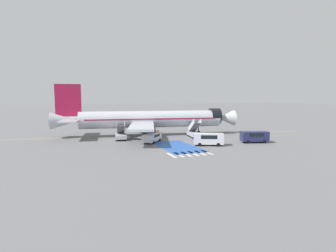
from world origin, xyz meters
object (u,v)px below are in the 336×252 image
object	(u,v)px
service_van_1	(152,137)
service_van_2	(254,136)
boarding_stairs_aft	(121,135)
boarding_stairs_forward	(194,133)
ground_crew_1	(158,133)
airliner	(149,119)
service_van_0	(209,138)
fuel_tanker	(96,121)
ground_crew_0	(145,135)

from	to	relation	value
service_van_1	service_van_2	size ratio (longest dim) A/B	0.98
boarding_stairs_aft	boarding_stairs_forward	bearing A→B (deg)	-0.00
boarding_stairs_aft	ground_crew_1	size ratio (longest dim) A/B	3.16
boarding_stairs_forward	ground_crew_1	xyz separation A→B (m)	(-7.65, 2.09, -0.01)
airliner	boarding_stairs_forward	world-z (taller)	airliner
service_van_0	service_van_2	xyz separation A→B (m)	(9.75, -0.46, -0.02)
service_van_0	boarding_stairs_aft	bearing A→B (deg)	-109.08
airliner	fuel_tanker	bearing A→B (deg)	-149.99
boarding_stairs_aft	ground_crew_0	size ratio (longest dim) A/B	3.42
boarding_stairs_aft	service_van_1	xyz separation A→B (m)	(4.99, -5.55, 0.08)
ground_crew_1	airliner	bearing A→B (deg)	-107.93
fuel_tanker	service_van_2	bearing A→B (deg)	-144.08
boarding_stairs_forward	ground_crew_1	bearing A→B (deg)	174.20
service_van_2	ground_crew_0	size ratio (longest dim) A/B	3.40
service_van_2	ground_crew_0	xyz separation A→B (m)	(-18.21, 11.78, -0.37)
service_van_0	service_van_2	size ratio (longest dim) A/B	1.02
service_van_1	service_van_2	bearing A→B (deg)	-162.43
service_van_1	ground_crew_0	bearing A→B (deg)	-47.89
airliner	ground_crew_0	xyz separation A→B (m)	(-2.25, -4.49, -2.80)
airliner	boarding_stairs_forward	xyz separation A→B (m)	(8.49, -5.90, -2.70)
boarding_stairs_forward	service_van_1	world-z (taller)	boarding_stairs_forward
boarding_stairs_forward	ground_crew_0	distance (m)	10.83
service_van_1	ground_crew_0	size ratio (longest dim) A/B	3.32
service_van_0	boarding_stairs_forward	bearing A→B (deg)	-168.70
boarding_stairs_aft	fuel_tanker	xyz separation A→B (m)	(-1.94, 27.37, 0.71)
boarding_stairs_aft	service_van_0	xyz separation A→B (m)	(13.29, -12.50, 0.32)
boarding_stairs_aft	service_van_2	world-z (taller)	boarding_stairs_aft
fuel_tanker	ground_crew_1	bearing A→B (deg)	-156.40
boarding_stairs_aft	ground_crew_1	world-z (taller)	boarding_stairs_aft
service_van_0	ground_crew_0	distance (m)	14.14
service_van_0	airliner	bearing A→B (deg)	-134.34
boarding_stairs_forward	ground_crew_0	world-z (taller)	boarding_stairs_forward
ground_crew_0	service_van_1	bearing A→B (deg)	140.13
airliner	ground_crew_1	bearing A→B (deg)	21.82
ground_crew_0	service_van_0	bearing A→B (deg)	174.70
service_van_2	airliner	bearing A→B (deg)	62.76
service_van_1	ground_crew_0	world-z (taller)	service_van_1
ground_crew_0	ground_crew_1	bearing A→B (deg)	-119.73
fuel_tanker	ground_crew_1	xyz separation A→B (m)	(9.84, -27.88, -0.69)
boarding_stairs_forward	ground_crew_0	xyz separation A→B (m)	(-10.73, 1.42, -0.09)
service_van_2	boarding_stairs_forward	bearing A→B (deg)	54.11
airliner	ground_crew_1	size ratio (longest dim) A/B	23.83
boarding_stairs_aft	service_van_0	bearing A→B (deg)	-33.78
fuel_tanker	service_van_2	world-z (taller)	fuel_tanker
service_van_1	ground_crew_1	world-z (taller)	ground_crew_1
boarding_stairs_aft	service_van_1	world-z (taller)	boarding_stairs_aft
airliner	ground_crew_1	distance (m)	4.75
boarding_stairs_aft	ground_crew_0	bearing A→B (deg)	-4.28
ground_crew_0	ground_crew_1	xyz separation A→B (m)	(3.08, 0.67, 0.09)
service_van_1	service_van_0	bearing A→B (deg)	179.94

